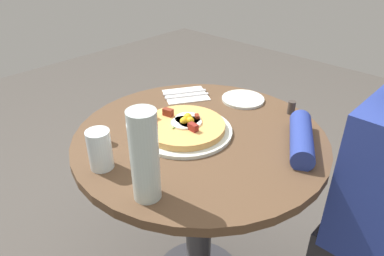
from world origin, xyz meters
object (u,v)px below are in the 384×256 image
Objects in this scene: pizza_plate at (184,131)px; pepper_shaker at (291,107)px; person_seated at (374,217)px; knife at (185,92)px; water_bottle at (145,156)px; fork at (187,96)px; water_glass at (100,150)px; bread_plate at (243,99)px; dining_table at (199,176)px; breakfast_pizza at (184,125)px; salt_shaker at (105,136)px.

pepper_shaker is at bearing 152.27° from pizza_plate.
person_seated is 0.83m from knife.
pizza_plate is at bearing -104.52° from knife.
person_seated is 0.70m from pizza_plate.
pepper_shaker is at bearing -38.63° from knife.
knife is at bearing -144.55° from water_bottle.
person_seated reaches higher than fork.
bread_plate is at bearing 176.74° from water_glass.
dining_table is 0.45m from water_bottle.
pepper_shaker is at bearing 152.02° from breakfast_pizza.
pepper_shaker is at bearing 176.60° from water_bottle.
pizza_plate is 0.42m from pepper_shaker.
salt_shaker is (0.55, -0.14, 0.02)m from bread_plate.
person_seated is 0.80m from fork.
water_bottle is at bearing 18.40° from dining_table.
pizza_plate reaches higher than knife.
person_seated reaches higher than knife.
pizza_plate is 6.68× the size of pepper_shaker.
person_seated reaches higher than bread_plate.
water_glass is 0.14m from salt_shaker.
bread_plate is 0.67× the size of water_bottle.
salt_shaker is at bearing -29.85° from pepper_shaker.
knife is (-0.19, -0.26, 0.18)m from dining_table.
person_seated is 0.62m from bread_plate.
breakfast_pizza reaches higher than fork.
dining_table is at bearing -60.34° from person_seated.
bread_plate is at bearing -22.12° from fork.
pepper_shaker is at bearing 160.97° from water_glass.
breakfast_pizza is 1.65× the size of bread_plate.
fork is at bearing -138.20° from pizza_plate.
person_seated reaches higher than pizza_plate.
knife is 0.43m from pepper_shaker.
water_glass is at bearing -14.39° from dining_table.
salt_shaker reaches higher than pizza_plate.
pizza_plate is 0.35m from water_bottle.
person_seated is at bearing 135.94° from water_glass.
water_bottle is (0.32, 0.11, 0.30)m from dining_table.
bread_plate is at bearing -171.13° from dining_table.
pepper_shaker is (-0.04, -0.37, 0.27)m from person_seated.
water_glass is 2.46× the size of pepper_shaker.
pizza_plate is 0.26m from salt_shaker.
water_glass reaches higher than pepper_shaker.
dining_table is 3.40× the size of water_bottle.
salt_shaker is at bearing -32.85° from breakfast_pizza.
pizza_plate is (0.03, -0.05, 0.18)m from dining_table.
knife is at bearing -170.84° from salt_shaker.
bread_plate is 0.24m from knife.
fork is (-0.18, -0.23, 0.18)m from dining_table.
salt_shaker is (0.22, -0.14, -0.00)m from breakfast_pizza.
dining_table is 0.41m from water_glass.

